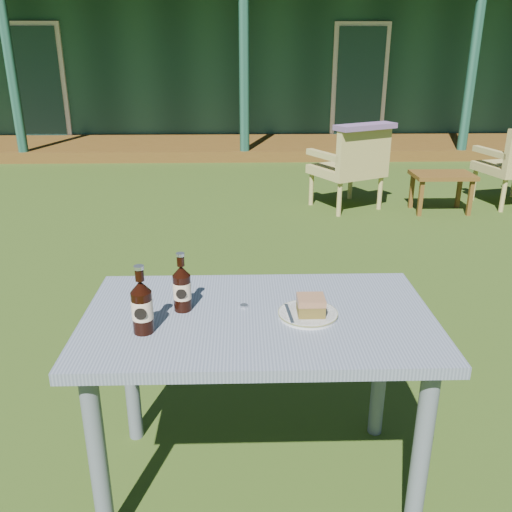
{
  "coord_description": "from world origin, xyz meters",
  "views": [
    {
      "loc": [
        -0.05,
        -3.26,
        1.57
      ],
      "look_at": [
        0.0,
        -1.3,
        0.82
      ],
      "focal_mm": 38.0,
      "sensor_mm": 36.0,
      "label": 1
    }
  ],
  "objects_px": {
    "cafe_table": "(258,340)",
    "cola_bottle_near": "(182,288)",
    "plate": "(308,314)",
    "side_table": "(442,179)",
    "cake_slice": "(311,305)",
    "cola_bottle_far": "(142,306)",
    "armchair_left": "(352,164)"
  },
  "relations": [
    {
      "from": "cafe_table",
      "to": "cola_bottle_near",
      "type": "distance_m",
      "value": 0.32
    },
    {
      "from": "plate",
      "to": "side_table",
      "type": "height_order",
      "value": "plate"
    },
    {
      "from": "plate",
      "to": "cake_slice",
      "type": "distance_m",
      "value": 0.04
    },
    {
      "from": "cake_slice",
      "to": "cola_bottle_far",
      "type": "distance_m",
      "value": 0.56
    },
    {
      "from": "cake_slice",
      "to": "side_table",
      "type": "xyz_separation_m",
      "value": [
        1.8,
        3.7,
        -0.42
      ]
    },
    {
      "from": "cafe_table",
      "to": "cola_bottle_far",
      "type": "distance_m",
      "value": 0.43
    },
    {
      "from": "side_table",
      "to": "cafe_table",
      "type": "bearing_deg",
      "value": -118.3
    },
    {
      "from": "cafe_table",
      "to": "cola_bottle_near",
      "type": "bearing_deg",
      "value": 170.52
    },
    {
      "from": "cake_slice",
      "to": "side_table",
      "type": "relative_size",
      "value": 0.15
    },
    {
      "from": "plate",
      "to": "cake_slice",
      "type": "bearing_deg",
      "value": -49.19
    },
    {
      "from": "cola_bottle_near",
      "to": "armchair_left",
      "type": "height_order",
      "value": "cola_bottle_near"
    },
    {
      "from": "armchair_left",
      "to": "cake_slice",
      "type": "bearing_deg",
      "value": -103.24
    },
    {
      "from": "cake_slice",
      "to": "side_table",
      "type": "bearing_deg",
      "value": 64.02
    },
    {
      "from": "cafe_table",
      "to": "armchair_left",
      "type": "bearing_deg",
      "value": 74.2
    },
    {
      "from": "cake_slice",
      "to": "armchair_left",
      "type": "height_order",
      "value": "armchair_left"
    },
    {
      "from": "cola_bottle_far",
      "to": "armchair_left",
      "type": "relative_size",
      "value": 0.27
    },
    {
      "from": "cafe_table",
      "to": "side_table",
      "type": "distance_m",
      "value": 4.19
    },
    {
      "from": "cola_bottle_near",
      "to": "plate",
      "type": "bearing_deg",
      "value": -8.04
    },
    {
      "from": "plate",
      "to": "cola_bottle_far",
      "type": "bearing_deg",
      "value": -170.16
    },
    {
      "from": "plate",
      "to": "cola_bottle_far",
      "type": "xyz_separation_m",
      "value": [
        -0.54,
        -0.09,
        0.08
      ]
    },
    {
      "from": "cafe_table",
      "to": "cola_bottle_near",
      "type": "height_order",
      "value": "cola_bottle_near"
    },
    {
      "from": "cola_bottle_near",
      "to": "side_table",
      "type": "height_order",
      "value": "cola_bottle_near"
    },
    {
      "from": "armchair_left",
      "to": "side_table",
      "type": "distance_m",
      "value": 0.92
    },
    {
      "from": "cake_slice",
      "to": "armchair_left",
      "type": "relative_size",
      "value": 0.11
    },
    {
      "from": "cafe_table",
      "to": "plate",
      "type": "bearing_deg",
      "value": -5.79
    },
    {
      "from": "cafe_table",
      "to": "plate",
      "type": "relative_size",
      "value": 5.88
    },
    {
      "from": "cafe_table",
      "to": "plate",
      "type": "xyz_separation_m",
      "value": [
        0.17,
        -0.02,
        0.11
      ]
    },
    {
      "from": "cake_slice",
      "to": "cola_bottle_near",
      "type": "height_order",
      "value": "cola_bottle_near"
    },
    {
      "from": "side_table",
      "to": "cola_bottle_near",
      "type": "bearing_deg",
      "value": -121.68
    },
    {
      "from": "cafe_table",
      "to": "cake_slice",
      "type": "distance_m",
      "value": 0.23
    },
    {
      "from": "cake_slice",
      "to": "cola_bottle_far",
      "type": "xyz_separation_m",
      "value": [
        -0.55,
        -0.09,
        0.05
      ]
    },
    {
      "from": "cola_bottle_far",
      "to": "plate",
      "type": "bearing_deg",
      "value": 9.84
    }
  ]
}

